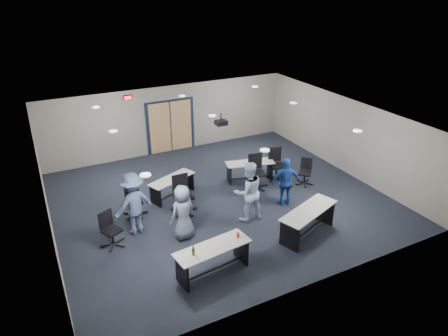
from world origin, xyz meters
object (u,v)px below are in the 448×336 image
person_navy (286,182)px  person_back (133,204)px  table_back_left (172,184)px  chair_back_d (277,164)px  table_front_left (213,255)px  chair_back_b (183,195)px  table_back_right (250,168)px  chair_loose_left (112,230)px  person_plaid (183,212)px  chair_loose_right (305,172)px  table_front_right (308,218)px  person_lightblue (248,192)px  chair_back_a (134,200)px  chair_back_c (257,172)px

person_navy → person_back: person_back is taller
table_back_left → chair_back_d: size_ratio=1.52×
table_front_left → chair_back_b: bearing=75.1°
table_back_right → chair_loose_left: (-5.16, -1.66, 0.02)m
person_plaid → person_back: (-1.12, 0.82, 0.13)m
table_back_right → chair_back_d: size_ratio=1.57×
chair_loose_right → person_navy: size_ratio=0.58×
table_front_right → table_front_left: bearing=165.4°
person_lightblue → person_navy: bearing=-170.4°
table_back_left → person_navy: (2.96, -2.07, 0.34)m
person_navy → chair_loose_left: bearing=14.0°
table_front_right → chair_back_a: bearing=122.2°
table_front_left → chair_back_b: 2.92m
table_front_left → chair_back_b: chair_back_b is taller
table_front_left → table_back_right: (3.26, 3.86, -0.06)m
person_lightblue → table_back_left: bearing=-54.0°
chair_back_a → person_lightblue: bearing=-27.5°
table_front_left → chair_back_c: (3.19, 3.25, 0.06)m
table_back_right → person_back: size_ratio=0.96×
person_navy → chair_back_c: bearing=-64.1°
table_front_right → chair_back_c: bearing=67.0°
chair_back_c → chair_back_d: (0.95, 0.24, -0.02)m
table_front_right → chair_back_d: size_ratio=1.83×
chair_back_b → chair_loose_left: bearing=-163.2°
table_front_right → chair_back_b: (-2.62, 2.62, 0.05)m
chair_loose_right → person_lightblue: bearing=-115.9°
person_plaid → person_back: size_ratio=0.86×
table_front_left → person_back: 2.82m
table_front_left → person_lightblue: size_ratio=1.06×
chair_back_a → person_lightblue: person_lightblue is taller
table_back_left → person_navy: person_navy is taller
chair_loose_left → person_plaid: 1.92m
chair_loose_right → table_front_left: bearing=-105.9°
table_back_left → person_plaid: size_ratio=1.08×
person_back → table_front_left: bearing=98.6°
person_plaid → chair_back_d: bearing=-172.7°
chair_back_d → table_front_right: bearing=-97.6°
table_back_right → person_back: bearing=-149.5°
table_back_right → person_plaid: 3.99m
chair_back_d → chair_back_c: bearing=-154.1°
table_front_right → chair_loose_left: bearing=138.9°
chair_loose_left → person_lightblue: bearing=-32.6°
table_back_right → person_navy: size_ratio=1.12×
table_front_right → chair_back_b: chair_back_b is taller
table_back_right → table_back_left: bearing=-168.4°
table_front_right → chair_loose_right: chair_loose_right is taller
table_front_right → person_plaid: size_ratio=1.30×
chair_back_a → chair_back_c: size_ratio=0.89×
chair_back_d → person_back: (-5.34, -0.98, 0.36)m
chair_back_d → person_lightblue: person_lightblue is taller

